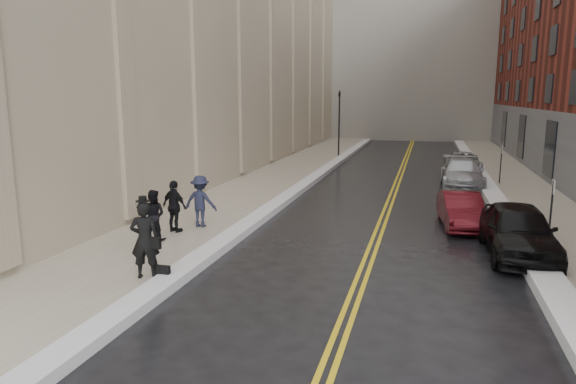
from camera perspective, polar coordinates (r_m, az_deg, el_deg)
The scene contains 18 objects.
ground at distance 11.30m, azimuth -7.43°, elevation -14.57°, with size 160.00×160.00×0.00m, color black.
sidewalk_left at distance 27.21m, azimuth -3.30°, elevation 0.61°, with size 4.00×64.00×0.15m, color gray.
sidewalk_right at distance 26.32m, azimuth 25.82°, elevation -0.79°, with size 3.00×64.00×0.15m, color gray.
lane_stripe_a at distance 25.91m, azimuth 11.30°, elevation -0.25°, with size 0.12×64.00×0.01m, color gold.
lane_stripe_b at distance 25.89m, azimuth 11.83°, elevation -0.28°, with size 0.12×64.00×0.01m, color gold.
snow_ridge_left at distance 26.57m, azimuth 1.41°, elevation 0.50°, with size 0.70×60.80×0.26m, color white.
snow_ridge_right at distance 26.02m, azimuth 21.84°, elevation -0.44°, with size 0.85×60.80×0.30m, color white.
traffic_signal at distance 40.00m, azimuth 5.71°, elevation 8.11°, with size 0.18×0.15×5.20m.
parking_sign_near at distance 18.16m, azimuth 27.22°, elevation -1.48°, with size 0.06×0.35×2.23m.
parking_sign_far at distance 29.86m, azimuth 22.58°, elevation 3.19°, with size 0.06×0.35×2.23m.
car_black at distance 16.99m, azimuth 24.20°, elevation -3.92°, with size 1.89×4.70×1.60m, color black.
car_maroon at distance 20.06m, azimuth 18.68°, elevation -1.90°, with size 1.35×3.88×1.28m, color #4F0E14.
car_silver_near at distance 28.91m, azimuth 18.75°, elevation 2.01°, with size 2.10×5.18×1.50m, color #A9ADB1.
car_silver_far at distance 34.33m, azimuth 18.81°, elevation 3.11°, with size 2.16×4.69×1.30m, color #A2A5AB.
pedestrian_main at distance 13.71m, azimuth -15.63°, elevation -5.15°, with size 0.74×0.48×2.02m, color black.
pedestrian_a at distance 17.24m, azimuth -14.76°, elevation -2.50°, with size 0.81×0.63×1.67m, color black.
pedestrian_b at distance 18.65m, azimuth -9.71°, elevation -1.02°, with size 1.20×0.69×1.86m, color #1B1E31.
pedestrian_c at distance 18.09m, azimuth -12.49°, elevation -1.57°, with size 1.06×0.44×1.80m, color black.
Camera 1 is at (4.02, -9.41, 4.79)m, focal length 32.00 mm.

